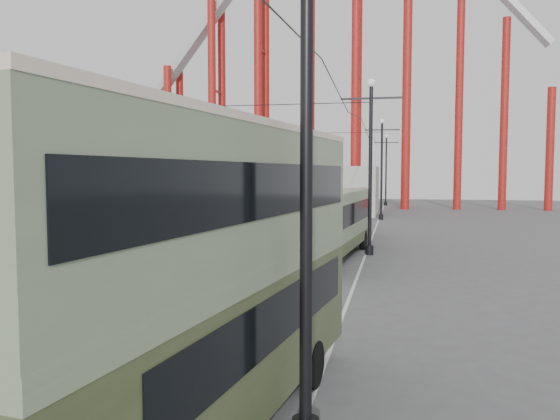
% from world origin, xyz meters
% --- Properties ---
extents(ground, '(160.00, 160.00, 0.00)m').
position_xyz_m(ground, '(0.00, 0.00, 0.00)').
color(ground, '#505053').
rests_on(ground, ground).
extents(road_markings, '(12.52, 120.00, 0.01)m').
position_xyz_m(road_markings, '(-0.86, 19.70, 0.01)').
color(road_markings, silver).
rests_on(road_markings, ground).
extents(lamp_post_mid, '(3.20, 0.44, 9.32)m').
position_xyz_m(lamp_post_mid, '(5.60, 18.00, 4.68)').
color(lamp_post_mid, black).
rests_on(lamp_post_mid, ground).
extents(lamp_post_far, '(3.20, 0.44, 9.32)m').
position_xyz_m(lamp_post_far, '(5.60, 40.00, 4.68)').
color(lamp_post_far, black).
rests_on(lamp_post_far, ground).
extents(lamp_post_distant, '(3.20, 0.44, 9.32)m').
position_xyz_m(lamp_post_distant, '(5.60, 62.00, 4.68)').
color(lamp_post_distant, black).
rests_on(lamp_post_distant, ground).
extents(roller_coaster, '(52.95, 5.00, 55.48)m').
position_xyz_m(roller_coaster, '(-2.49, 56.89, 22.92)').
color(roller_coaster, maroon).
rests_on(roller_coaster, ground).
extents(fairground_shed, '(22.00, 10.00, 5.00)m').
position_xyz_m(fairground_shed, '(-6.00, 47.00, 2.50)').
color(fairground_shed, '#9D9D98').
rests_on(fairground_shed, ground).
extents(double_decker_bus, '(3.77, 10.02, 5.25)m').
position_xyz_m(double_decker_bus, '(3.85, -3.07, 2.94)').
color(double_decker_bus, '#394324').
rests_on(double_decker_bus, ground).
extents(single_decker_green, '(3.91, 12.41, 3.45)m').
position_xyz_m(single_decker_green, '(3.57, 16.35, 1.95)').
color(single_decker_green, gray).
rests_on(single_decker_green, ground).
extents(single_decker_cream, '(3.39, 11.01, 3.38)m').
position_xyz_m(single_decker_cream, '(3.16, 23.33, 1.90)').
color(single_decker_cream, beige).
rests_on(single_decker_cream, ground).
extents(pedestrian, '(0.76, 0.59, 1.83)m').
position_xyz_m(pedestrian, '(3.15, 11.10, 0.92)').
color(pedestrian, '#222227').
rests_on(pedestrian, ground).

